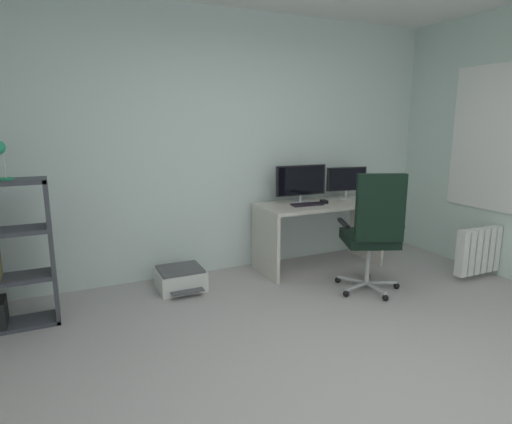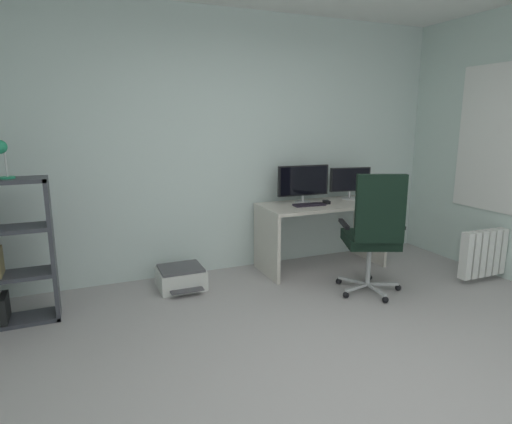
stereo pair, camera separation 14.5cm
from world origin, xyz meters
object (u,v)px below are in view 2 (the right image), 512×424
Objects in this scene: monitor_main at (303,182)px; computer_mouse at (326,202)px; office_chair at (374,230)px; radiator at (497,251)px; monitor_secondary at (350,181)px; printer at (181,278)px; desk at (321,221)px; keyboard at (309,205)px; desk_lamp at (1,152)px.

monitor_main is 0.34m from computer_mouse.
radiator is (1.47, -0.14, -0.34)m from office_chair.
monitor_main reaches higher than monitor_secondary.
printer is (-2.03, -0.12, -0.83)m from monitor_secondary.
keyboard is (-0.19, -0.06, 0.21)m from desk.
printer is at bearing -169.36° from computer_mouse.
printer is (-1.60, 0.88, -0.53)m from office_chair.
desk is 0.29m from keyboard.
desk_lamp is 4.65m from radiator.
radiator is (1.44, -1.00, -0.45)m from computer_mouse.
monitor_secondary is 1.67m from radiator.
radiator reaches higher than printer.
desk is 0.61m from monitor_secondary.
computer_mouse is at bearing 10.85° from keyboard.
office_chair is 1.51m from radiator.
monitor_main reaches higher than desk.
desk_lamp is at bearing -174.48° from monitor_secondary.
computer_mouse is 0.09× the size of office_chair.
monitor_secondary is 3.46m from desk_lamp.
monitor_main reaches higher than keyboard.
keyboard is 0.29× the size of office_chair.
keyboard is (-0.02, -0.18, -0.22)m from monitor_main.
office_chair is at bearing -71.48° from keyboard.
keyboard is at bearing 149.88° from radiator.
monitor_secondary is (0.44, 0.12, 0.41)m from desk.
monitor_secondary reaches higher than keyboard.
desk_lamp is at bearing -173.28° from monitor_main.
printer is at bearing -176.59° from monitor_secondary.
desk is at bearing -164.75° from monitor_secondary.
monitor_secondary is 0.52× the size of radiator.
monitor_main is at bearing 145.20° from radiator.
monitor_secondary reaches higher than radiator.
desk is 3.10m from desk_lamp.
monitor_main is 0.51× the size of office_chair.
radiator is at bearing -47.88° from monitor_secondary.
office_chair is (0.01, -0.88, 0.10)m from desk.
monitor_main is 0.61m from monitor_secondary.
computer_mouse is at bearing -159.43° from monitor_secondary.
monitor_secondary is 0.42× the size of office_chair.
computer_mouse reaches higher than radiator.
desk_lamp is (-2.97, -0.21, 0.86)m from desk.
desk_lamp is at bearing -164.87° from computer_mouse.
office_chair is (0.18, -1.01, -0.33)m from monitor_main.
monitor_secondary is at bearing 15.25° from desk.
office_chair is 2.44× the size of printer.
monitor_secondary is at bearing 5.52° from desk_lamp.
keyboard is at bearing -164.41° from monitor_secondary.
monitor_main is (-0.17, 0.12, 0.43)m from desk.
computer_mouse is (0.04, -0.03, 0.22)m from desk.
desk_lamp is (-2.80, -0.33, 0.43)m from monitor_main.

